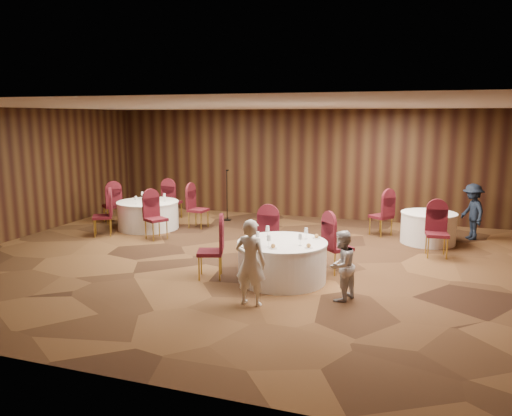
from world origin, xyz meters
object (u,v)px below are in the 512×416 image
(table_left, at_px, (148,215))
(table_right, at_px, (428,228))
(table_main, at_px, (282,261))
(woman_a, at_px, (251,263))
(woman_b, at_px, (341,265))
(mic_stand, at_px, (227,206))
(man_c, at_px, (472,212))

(table_left, relative_size, table_right, 1.27)
(table_main, height_order, woman_a, woman_a)
(table_right, height_order, woman_b, woman_b)
(table_right, bearing_deg, mic_stand, 170.53)
(table_main, xyz_separation_m, table_right, (2.54, 3.81, -0.00))
(woman_a, xyz_separation_m, man_c, (3.69, 5.87, -0.01))
(woman_b, xyz_separation_m, man_c, (2.36, 5.17, 0.10))
(mic_stand, distance_m, man_c, 6.56)
(table_left, xyz_separation_m, woman_a, (4.48, -4.37, 0.33))
(mic_stand, bearing_deg, table_main, -57.54)
(woman_b, height_order, man_c, man_c)
(table_main, height_order, woman_b, woman_b)
(woman_a, bearing_deg, mic_stand, -61.03)
(table_left, xyz_separation_m, table_right, (7.17, 0.77, -0.00))
(table_main, relative_size, woman_a, 1.17)
(table_left, distance_m, man_c, 8.31)
(mic_stand, relative_size, man_c, 1.08)
(table_left, bearing_deg, mic_stand, 46.42)
(table_left, distance_m, woman_b, 6.88)
(woman_a, distance_m, man_c, 6.93)
(table_left, distance_m, table_right, 7.21)
(woman_a, bearing_deg, table_left, -40.62)
(table_right, bearing_deg, man_c, 36.10)
(table_main, distance_m, table_left, 5.53)
(mic_stand, relative_size, woman_a, 1.06)
(table_right, relative_size, woman_a, 0.92)
(table_main, bearing_deg, table_left, 146.68)
(table_main, relative_size, table_right, 1.27)
(table_main, distance_m, woman_a, 1.38)
(table_left, xyz_separation_m, man_c, (8.17, 1.50, 0.32))
(woman_b, bearing_deg, mic_stand, -119.52)
(mic_stand, xyz_separation_m, man_c, (6.56, -0.20, 0.27))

